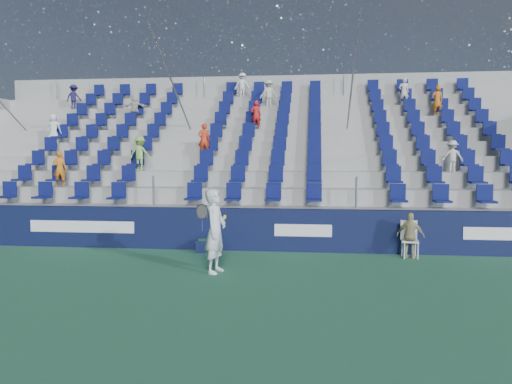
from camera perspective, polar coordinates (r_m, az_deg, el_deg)
ground at (r=11.35m, az=-2.71°, el=-9.58°), size 70.00×70.00×0.00m
sponsor_wall at (r=14.29m, az=-0.62°, el=-4.30°), size 24.00×0.32×1.20m
grandstand at (r=19.21m, az=1.30°, el=2.42°), size 24.00×8.17×6.63m
tennis_player at (r=11.53m, az=-4.68°, el=-4.44°), size 0.69×0.78×1.94m
line_judge_chair at (r=13.92m, az=17.13°, el=-4.87°), size 0.48×0.49×0.98m
line_judge at (r=13.77m, az=17.25°, el=-4.78°), size 0.77×0.52×1.21m
ball_bin at (r=14.17m, az=-5.61°, el=-6.06°), size 0.69×0.53×0.35m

